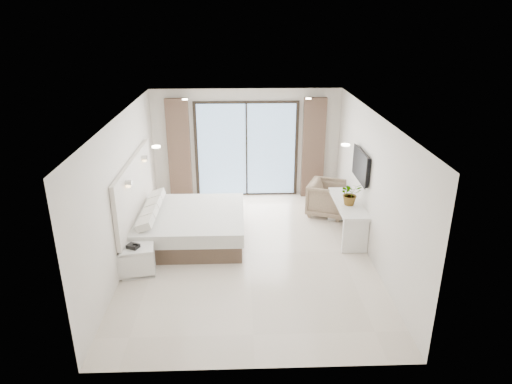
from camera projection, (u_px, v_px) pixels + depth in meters
ground at (250, 253)px, 8.90m from camera, size 6.20×6.20×0.00m
room_shell at (238, 163)px, 9.08m from camera, size 4.62×6.22×2.72m
bed at (189, 226)px, 9.31m from camera, size 2.18×2.08×0.75m
nightstand at (138, 260)px, 8.13m from camera, size 0.65×0.56×0.52m
phone at (133, 246)px, 7.99m from camera, size 0.25×0.22×0.07m
console_desk at (347, 211)px, 9.40m from camera, size 0.52×1.65×0.77m
plant at (350, 196)px, 9.13m from camera, size 0.51×0.54×0.37m
armchair at (328, 197)px, 10.47m from camera, size 1.05×1.08×0.87m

